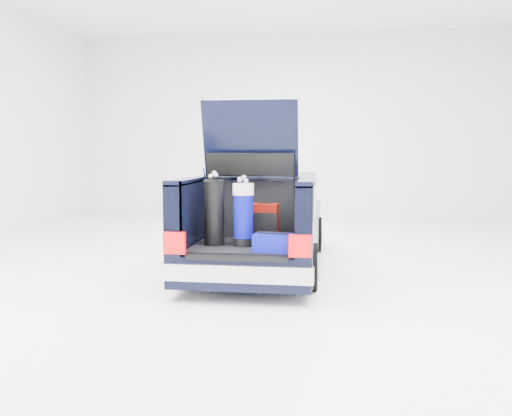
# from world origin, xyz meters

# --- Properties ---
(ground) EXTENTS (14.00, 14.00, 0.00)m
(ground) POSITION_xyz_m (0.00, 0.00, 0.00)
(ground) COLOR white
(ground) RESTS_ON ground
(car) EXTENTS (1.87, 4.65, 2.47)m
(car) POSITION_xyz_m (-0.00, 0.11, 0.67)
(car) COLOR black
(car) RESTS_ON ground
(red_suitcase) EXTENTS (0.33, 0.23, 0.54)m
(red_suitcase) POSITION_xyz_m (0.23, -1.21, 0.85)
(red_suitcase) COLOR #650903
(red_suitcase) RESTS_ON car
(black_golf_bag) EXTENTS (0.34, 0.40, 0.94)m
(black_golf_bag) POSITION_xyz_m (-0.39, -1.57, 1.02)
(black_golf_bag) COLOR black
(black_golf_bag) RESTS_ON car
(blue_golf_bag) EXTENTS (0.27, 0.27, 0.89)m
(blue_golf_bag) POSITION_xyz_m (-0.01, -1.56, 1.00)
(blue_golf_bag) COLOR black
(blue_golf_bag) RESTS_ON car
(blue_duffel) EXTENTS (0.49, 0.36, 0.23)m
(blue_duffel) POSITION_xyz_m (0.40, -1.90, 0.71)
(blue_duffel) COLOR #050682
(blue_duffel) RESTS_ON car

